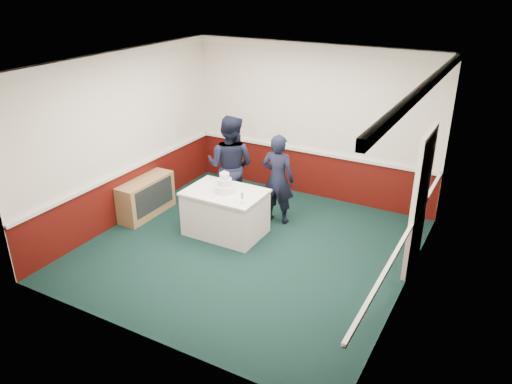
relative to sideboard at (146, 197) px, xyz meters
The scene contains 9 objects.
ground 2.31m from the sideboard, ahead, with size 5.00×5.00×0.00m, color black.
room_shell 2.89m from the sideboard, 10.28° to the left, with size 5.00×5.00×3.00m.
sideboard is the anchor object (origin of this frame).
cake_table 1.67m from the sideboard, ahead, with size 1.32×0.92×0.79m.
wedding_cake 1.76m from the sideboard, ahead, with size 0.35×0.35×0.36m.
cake_knife 1.70m from the sideboard, ahead, with size 0.01×0.22×0.01m, color silver.
champagne_flute 2.25m from the sideboard, ahead, with size 0.05×0.05×0.21m.
person_man 1.67m from the sideboard, 31.73° to the left, with size 0.91×0.71×1.88m, color black.
person_woman 2.48m from the sideboard, 22.56° to the left, with size 0.60×0.39×1.64m, color black.
Camera 1 is at (3.54, -6.17, 4.21)m, focal length 35.00 mm.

